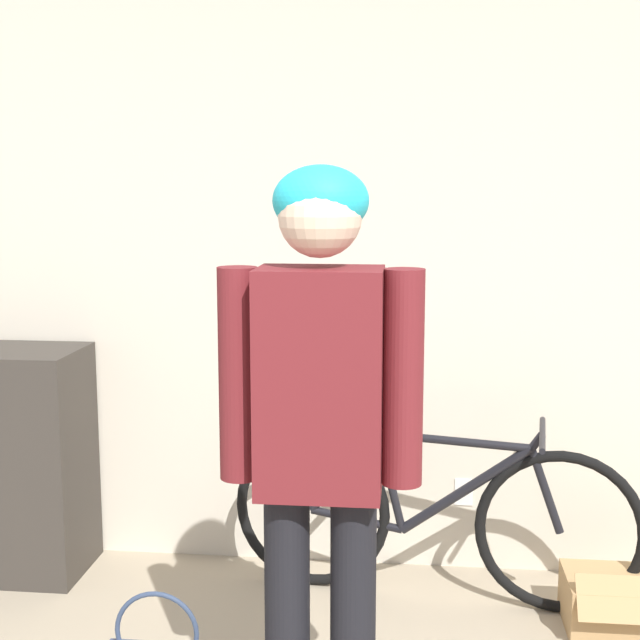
{
  "coord_description": "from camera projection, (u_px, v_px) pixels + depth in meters",
  "views": [
    {
      "loc": [
        0.33,
        -1.33,
        1.71
      ],
      "look_at": [
        0.07,
        1.07,
        1.34
      ],
      "focal_mm": 50.0,
      "sensor_mm": 36.0,
      "label": 1
    }
  ],
  "objects": [
    {
      "name": "wall_back",
      "position": [
        341.0,
        277.0,
        3.89
      ],
      "size": [
        8.0,
        0.07,
        2.6
      ],
      "color": "beige",
      "rests_on": "ground_plane"
    },
    {
      "name": "person",
      "position": [
        320.0,
        410.0,
        2.48
      ],
      "size": [
        0.57,
        0.26,
        1.76
      ],
      "rotation": [
        0.0,
        0.0,
        0.01
      ],
      "color": "black",
      "rests_on": "ground_plane"
    },
    {
      "name": "bicycle",
      "position": [
        431.0,
        515.0,
        3.65
      ],
      "size": [
        1.68,
        0.46,
        0.74
      ],
      "rotation": [
        0.0,
        0.0,
        -0.14
      ],
      "color": "black",
      "rests_on": "ground_plane"
    },
    {
      "name": "cardboard_box",
      "position": [
        637.0,
        604.0,
        3.43
      ],
      "size": [
        0.54,
        0.38,
        0.26
      ],
      "color": "tan",
      "rests_on": "ground_plane"
    }
  ]
}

